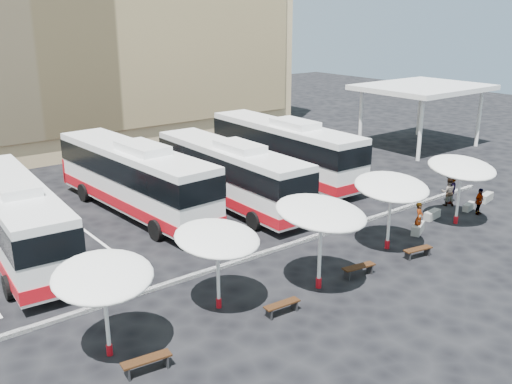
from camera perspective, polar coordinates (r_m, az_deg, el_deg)
ground at (r=27.21m, az=2.25°, el=-6.34°), size 120.00×120.00×0.00m
service_canopy at (r=49.84m, az=16.33°, el=9.87°), size 10.00×8.00×5.20m
curb_divider at (r=27.53m, az=1.57°, el=-5.86°), size 34.00×0.25×0.15m
bay_lines at (r=33.26m, az=-6.68°, el=-1.86°), size 24.15×12.00×0.01m
bus_0 at (r=28.57m, az=-22.97°, el=-2.25°), size 3.53×12.60×3.95m
bus_1 at (r=32.91m, az=-12.07°, el=1.57°), size 3.64×13.38×4.20m
bus_2 at (r=33.48m, az=-2.65°, el=2.00°), size 3.10×12.53×3.96m
bus_3 at (r=38.86m, az=2.81°, el=4.43°), size 3.39×13.39×4.23m
sunshade_0 at (r=19.18m, az=-15.06°, el=-8.18°), size 4.17×4.20×3.43m
sunshade_1 at (r=21.52m, az=-3.88°, el=-4.67°), size 3.94×3.98×3.42m
sunshade_2 at (r=23.04m, az=6.54°, el=-2.11°), size 4.92×4.95×3.90m
sunshade_3 at (r=27.61m, az=13.40°, el=0.48°), size 4.49×4.52×3.68m
sunshade_4 at (r=32.04m, az=19.88°, el=2.28°), size 4.36×4.39×3.69m
wood_bench_0 at (r=19.31m, az=-10.89°, el=-16.33°), size 1.66×0.63×0.50m
wood_bench_1 at (r=22.15m, az=2.61°, el=-11.29°), size 1.52×0.50×0.46m
wood_bench_2 at (r=25.44m, az=10.24°, el=-7.51°), size 1.60×0.66×0.48m
wood_bench_3 at (r=27.88m, az=15.88°, el=-5.65°), size 1.53×0.66×0.46m
conc_bench_0 at (r=30.93m, az=15.88°, el=-3.51°), size 1.35×0.93×0.48m
conc_bench_1 at (r=33.20m, az=17.21°, el=-2.19°), size 1.27×0.57×0.46m
conc_bench_2 at (r=35.34m, az=20.51°, el=-1.38°), size 1.12×0.57×0.40m
conc_bench_3 at (r=37.30m, az=22.03°, el=-0.51°), size 1.33×0.65×0.48m
passenger_0 at (r=30.68m, az=15.97°, el=-2.51°), size 0.71×0.60×1.67m
passenger_1 at (r=35.53m, az=18.70°, el=0.00°), size 1.03×1.02×1.68m
passenger_2 at (r=34.61m, az=21.43°, el=-0.89°), size 0.92×0.43×1.53m
passenger_3 at (r=35.93m, az=18.92°, el=0.32°), size 1.36×1.05×1.86m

